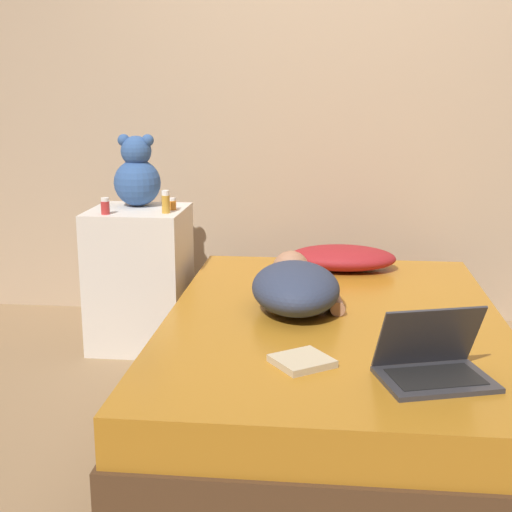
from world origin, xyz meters
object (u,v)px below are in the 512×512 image
at_px(teddy_bear, 137,175).
at_px(pillow, 342,258).
at_px(book, 302,361).
at_px(bottle_red, 105,206).
at_px(bottle_orange, 172,204).
at_px(bottle_amber, 166,202).
at_px(person_lying, 296,285).
at_px(laptop, 433,363).

bearing_deg(teddy_bear, pillow, -0.04).
height_order(pillow, book, pillow).
bearing_deg(bottle_red, bottle_orange, 28.57).
xyz_separation_m(bottle_amber, book, (0.70, -1.08, -0.34)).
distance_m(bottle_red, bottle_amber, 0.29).
height_order(person_lying, laptop, laptop).
bearing_deg(bottle_red, bottle_amber, 12.83).
relative_size(person_lying, laptop, 1.77).
xyz_separation_m(bottle_orange, book, (0.69, -1.18, -0.32)).
xyz_separation_m(bottle_red, bottle_orange, (0.29, 0.16, -0.01)).
xyz_separation_m(person_lying, bottle_orange, (-0.64, 0.55, 0.24)).
xyz_separation_m(laptop, bottle_amber, (-1.12, 1.16, 0.30)).
height_order(pillow, bottle_orange, bottle_orange).
xyz_separation_m(person_lying, bottle_red, (-0.93, 0.40, 0.25)).
xyz_separation_m(teddy_bear, bottle_amber, (0.19, -0.19, -0.10)).
bearing_deg(person_lying, bottle_red, 150.17).
distance_m(bottle_red, bottle_orange, 0.33).
distance_m(teddy_bear, book, 1.62).
distance_m(teddy_bear, bottle_amber, 0.29).
relative_size(person_lying, book, 2.93).
distance_m(laptop, book, 0.42).
distance_m(pillow, person_lying, 0.68).
relative_size(person_lying, teddy_bear, 1.95).
xyz_separation_m(pillow, laptop, (0.27, -1.35, -0.01)).
height_order(laptop, bottle_orange, bottle_orange).
height_order(laptop, book, laptop).
height_order(teddy_bear, bottle_amber, teddy_bear).
relative_size(pillow, teddy_bear, 1.49).
bearing_deg(person_lying, bottle_amber, 138.00).
bearing_deg(bottle_orange, book, -59.48).
relative_size(pillow, laptop, 1.35).
relative_size(pillow, bottle_amber, 4.87).
height_order(pillow, bottle_amber, bottle_amber).
bearing_deg(person_lying, book, -91.67).
bearing_deg(laptop, pillow, 84.33).
distance_m(person_lying, laptop, 0.84).
bearing_deg(teddy_bear, bottle_red, -109.57).
height_order(person_lying, book, person_lying).
relative_size(pillow, bottle_orange, 9.15).
relative_size(laptop, teddy_bear, 1.10).
bearing_deg(laptop, bottle_red, 124.92).
distance_m(teddy_bear, bottle_orange, 0.25).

